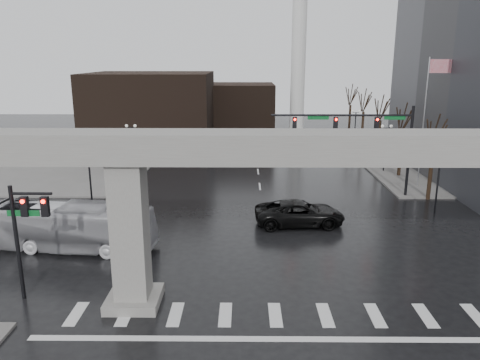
{
  "coord_description": "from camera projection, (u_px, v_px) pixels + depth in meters",
  "views": [
    {
      "loc": [
        -1.51,
        -21.06,
        11.99
      ],
      "look_at": [
        -1.77,
        7.34,
        4.5
      ],
      "focal_mm": 35.0,
      "sensor_mm": 36.0,
      "label": 1
    }
  ],
  "objects": [
    {
      "name": "lamp_left_2",
      "position": [
        156.0,
        122.0,
        63.25
      ],
      "size": [
        1.22,
        0.32,
        5.11
      ],
      "color": "black",
      "rests_on": "ground"
    },
    {
      "name": "signal_left_pole",
      "position": [
        26.0,
        223.0,
        22.96
      ],
      "size": [
        2.3,
        0.3,
        6.0
      ],
      "color": "black",
      "rests_on": "ground"
    },
    {
      "name": "lamp_left_1",
      "position": [
        132.0,
        140.0,
        49.71
      ],
      "size": [
        1.22,
        0.32,
        5.11
      ],
      "color": "black",
      "rests_on": "ground"
    },
    {
      "name": "lamp_right_0",
      "position": [
        439.0,
        171.0,
        35.94
      ],
      "size": [
        1.22,
        0.32,
        5.11
      ],
      "color": "black",
      "rests_on": "ground"
    },
    {
      "name": "tree_right_3",
      "position": [
        363.0,
        126.0,
        63.15
      ],
      "size": [
        1.11,
        1.66,
        8.02
      ],
      "color": "black",
      "rests_on": "ground"
    },
    {
      "name": "lamp_right_2",
      "position": [
        355.0,
        122.0,
        63.02
      ],
      "size": [
        1.22,
        0.32,
        5.11
      ],
      "color": "black",
      "rests_on": "ground"
    },
    {
      "name": "pickup_truck",
      "position": [
        300.0,
        213.0,
        34.23
      ],
      "size": [
        6.7,
        3.41,
        1.81
      ],
      "primitive_type": "imported",
      "rotation": [
        0.0,
        0.0,
        1.63
      ],
      "color": "black",
      "rests_on": "ground"
    },
    {
      "name": "smokestack",
      "position": [
        299.0,
        47.0,
        64.43
      ],
      "size": [
        3.6,
        3.6,
        30.0
      ],
      "color": "white",
      "rests_on": "ground"
    },
    {
      "name": "tree_right_2",
      "position": [
        379.0,
        136.0,
        55.43
      ],
      "size": [
        1.1,
        1.63,
        7.85
      ],
      "color": "black",
      "rests_on": "ground"
    },
    {
      "name": "tree_right_0",
      "position": [
        431.0,
        168.0,
        39.99
      ],
      "size": [
        1.09,
        1.58,
        7.5
      ],
      "color": "black",
      "rests_on": "ground"
    },
    {
      "name": "flagpole_assembly",
      "position": [
        428.0,
        107.0,
        42.63
      ],
      "size": [
        2.06,
        0.12,
        12.0
      ],
      "color": "silver",
      "rests_on": "ground"
    },
    {
      "name": "lamp_right_1",
      "position": [
        386.0,
        140.0,
        49.48
      ],
      "size": [
        1.22,
        0.32,
        5.11
      ],
      "color": "black",
      "rests_on": "ground"
    },
    {
      "name": "tree_right_4",
      "position": [
        350.0,
        118.0,
        70.87
      ],
      "size": [
        1.12,
        1.69,
        8.19
      ],
      "color": "black",
      "rests_on": "ground"
    },
    {
      "name": "tree_right_1",
      "position": [
        401.0,
        149.0,
        47.71
      ],
      "size": [
        1.09,
        1.61,
        7.67
      ],
      "color": "black",
      "rests_on": "ground"
    },
    {
      "name": "elevated_guideway",
      "position": [
        304.0,
        171.0,
        21.64
      ],
      "size": [
        48.0,
        2.6,
        8.7
      ],
      "color": "gray",
      "rests_on": "ground"
    },
    {
      "name": "city_bus",
      "position": [
        70.0,
        227.0,
        29.74
      ],
      "size": [
        11.15,
        3.86,
        3.04
      ],
      "primitive_type": "imported",
      "rotation": [
        0.0,
        0.0,
        1.45
      ],
      "color": "#B7B7BC",
      "rests_on": "ground"
    },
    {
      "name": "ground",
      "position": [
        274.0,
        304.0,
        23.41
      ],
      "size": [
        160.0,
        160.0,
        0.0
      ],
      "primitive_type": "plane",
      "color": "black",
      "rests_on": "ground"
    },
    {
      "name": "signal_mast_arm",
      "position": [
        367.0,
        131.0,
        40.02
      ],
      "size": [
        12.12,
        0.43,
        8.0
      ],
      "color": "black",
      "rests_on": "ground"
    },
    {
      "name": "sidewalk_nw",
      "position": [
        48.0,
        155.0,
        58.42
      ],
      "size": [
        28.0,
        36.0,
        0.15
      ],
      "primitive_type": "cube",
      "color": "slate",
      "rests_on": "ground"
    },
    {
      "name": "lamp_left_0",
      "position": [
        89.0,
        171.0,
        36.18
      ],
      "size": [
        1.22,
        0.32,
        5.11
      ],
      "color": "black",
      "rests_on": "ground"
    },
    {
      "name": "building_far_mid",
      "position": [
        241.0,
        110.0,
        72.69
      ],
      "size": [
        10.0,
        10.0,
        8.0
      ],
      "primitive_type": "cube",
      "color": "black",
      "rests_on": "ground"
    },
    {
      "name": "building_far_left",
      "position": [
        151.0,
        111.0,
        62.86
      ],
      "size": [
        16.0,
        14.0,
        10.0
      ],
      "primitive_type": "cube",
      "color": "black",
      "rests_on": "ground"
    },
    {
      "name": "sidewalk_ne",
      "position": [
        466.0,
        156.0,
        57.97
      ],
      "size": [
        28.0,
        36.0,
        0.15
      ],
      "primitive_type": "cube",
      "color": "slate",
      "rests_on": "ground"
    }
  ]
}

